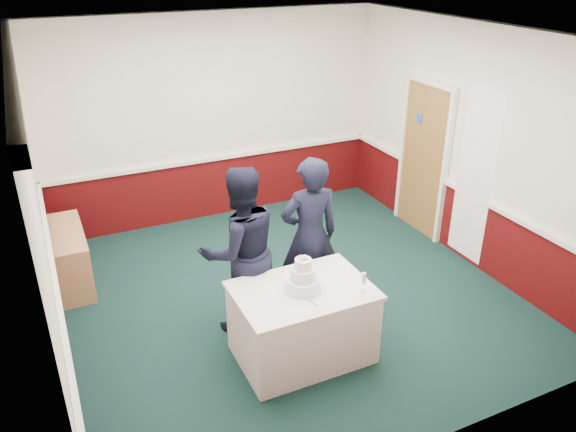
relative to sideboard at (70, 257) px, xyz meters
name	(u,v)px	position (x,y,z in m)	size (l,w,h in m)	color
ground	(288,295)	(2.28, -1.39, -0.35)	(5.00, 5.00, 0.00)	#14312B
room_shell	(272,121)	(2.36, -0.78, 1.62)	(5.00, 5.00, 3.00)	white
sideboard	(70,257)	(0.00, 0.00, 0.00)	(0.41, 1.20, 0.70)	tan
cake_table	(302,322)	(1.95, -2.42, 0.05)	(1.32, 0.92, 0.79)	white
wedding_cake	(303,279)	(1.95, -2.42, 0.55)	(0.35, 0.35, 0.36)	white
cake_knife	(309,300)	(1.92, -2.62, 0.44)	(0.01, 0.22, 0.01)	silver
champagne_flute	(364,279)	(2.45, -2.70, 0.58)	(0.05, 0.05, 0.21)	silver
person_man	(241,251)	(1.59, -1.69, 0.57)	(0.90, 0.70, 1.84)	black
person_woman	(310,236)	(2.39, -1.69, 0.56)	(0.66, 0.44, 1.82)	black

